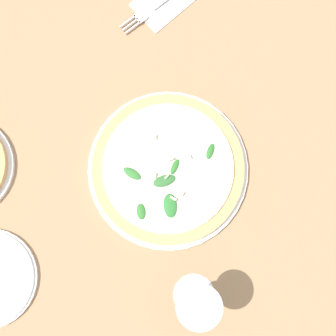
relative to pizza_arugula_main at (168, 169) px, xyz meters
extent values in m
plane|color=#9E7A56|center=(0.01, 0.02, -0.02)|extent=(6.00, 6.00, 0.00)
cylinder|color=white|center=(0.00, 0.00, -0.01)|extent=(0.33, 0.33, 0.01)
cylinder|color=tan|center=(0.00, 0.00, 0.00)|extent=(0.31, 0.31, 0.02)
cylinder|color=silver|center=(0.00, 0.00, 0.02)|extent=(0.26, 0.26, 0.01)
ellipsoid|color=#2E6F2C|center=(0.06, -0.03, 0.02)|extent=(0.03, 0.04, 0.01)
ellipsoid|color=#2E6F28|center=(0.09, 0.04, 0.02)|extent=(0.03, 0.04, 0.01)
ellipsoid|color=#2D652C|center=(0.02, 0.02, 0.02)|extent=(0.05, 0.03, 0.01)
ellipsoid|color=#276D25|center=(-0.01, 0.01, 0.02)|extent=(0.03, 0.03, 0.01)
ellipsoid|color=#276C2A|center=(0.04, 0.06, 0.02)|extent=(0.05, 0.05, 0.01)
ellipsoid|color=#2B6928|center=(-0.09, 0.02, 0.02)|extent=(0.03, 0.03, 0.01)
cube|color=beige|center=(0.02, 0.01, 0.03)|extent=(0.01, 0.00, 0.01)
cube|color=beige|center=(0.03, 0.06, 0.03)|extent=(0.01, 0.01, 0.01)
cube|color=beige|center=(-0.02, -0.06, 0.03)|extent=(0.01, 0.01, 0.01)
cube|color=beige|center=(0.03, 0.00, 0.03)|extent=(0.01, 0.01, 0.01)
cube|color=beige|center=(0.01, 0.06, 0.03)|extent=(0.01, 0.01, 0.01)
cube|color=beige|center=(-0.01, -0.01, 0.03)|extent=(0.01, 0.01, 0.01)
cube|color=beige|center=(-0.05, 0.01, 0.03)|extent=(0.01, 0.01, 0.01)
cylinder|color=white|center=(0.10, 0.23, -0.01)|extent=(0.08, 0.08, 0.00)
cylinder|color=white|center=(0.10, 0.23, 0.03)|extent=(0.01, 0.01, 0.08)
cone|color=white|center=(0.10, 0.23, 0.11)|extent=(0.08, 0.08, 0.08)
cylinder|color=beige|center=(0.10, 0.23, 0.09)|extent=(0.04, 0.04, 0.03)
cube|color=silver|center=(-0.15, -0.30, -0.01)|extent=(0.02, 0.03, 0.00)
cube|color=silver|center=(-0.12, -0.31, -0.01)|extent=(0.04, 0.00, 0.00)
cube|color=silver|center=(-0.12, -0.30, -0.01)|extent=(0.04, 0.00, 0.00)
cube|color=silver|center=(-0.12, -0.29, -0.01)|extent=(0.04, 0.00, 0.00)
camera|label=1|loc=(0.08, 0.11, 0.94)|focal=50.00mm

